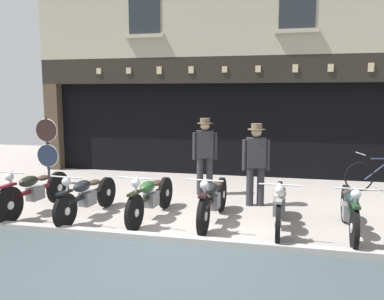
# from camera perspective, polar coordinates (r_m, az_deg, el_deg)

# --- Properties ---
(ground) EXTENTS (22.90, 22.00, 0.18)m
(ground) POSITION_cam_1_polar(r_m,az_deg,el_deg) (5.31, -4.80, -17.78)
(ground) COLOR gray
(shop_facade) EXTENTS (11.20, 4.42, 6.04)m
(shop_facade) POSITION_cam_1_polar(r_m,az_deg,el_deg) (12.67, 5.89, 5.29)
(shop_facade) COLOR black
(shop_facade) RESTS_ON ground
(motorcycle_far_left) EXTENTS (0.62, 2.08, 0.94)m
(motorcycle_far_left) POSITION_cam_1_polar(r_m,az_deg,el_deg) (8.16, -22.04, -5.57)
(motorcycle_far_left) COLOR black
(motorcycle_far_left) RESTS_ON ground
(motorcycle_left) EXTENTS (0.62, 1.98, 0.90)m
(motorcycle_left) POSITION_cam_1_polar(r_m,az_deg,el_deg) (7.57, -15.14, -6.45)
(motorcycle_left) COLOR black
(motorcycle_left) RESTS_ON ground
(motorcycle_center_left) EXTENTS (0.62, 2.05, 0.91)m
(motorcycle_center_left) POSITION_cam_1_polar(r_m,az_deg,el_deg) (7.25, -6.06, -6.79)
(motorcycle_center_left) COLOR black
(motorcycle_center_left) RESTS_ON ground
(motorcycle_center) EXTENTS (0.62, 2.11, 0.93)m
(motorcycle_center) POSITION_cam_1_polar(r_m,az_deg,el_deg) (7.01, 3.11, -7.18)
(motorcycle_center) COLOR black
(motorcycle_center) RESTS_ON ground
(motorcycle_center_right) EXTENTS (0.62, 2.06, 0.93)m
(motorcycle_center_right) POSITION_cam_1_polar(r_m,az_deg,el_deg) (6.81, 12.64, -7.80)
(motorcycle_center_right) COLOR black
(motorcycle_center_right) RESTS_ON ground
(motorcycle_right) EXTENTS (0.62, 2.07, 0.92)m
(motorcycle_right) POSITION_cam_1_polar(r_m,az_deg,el_deg) (6.92, 22.08, -7.98)
(motorcycle_right) COLOR black
(motorcycle_right) RESTS_ON ground
(salesman_left) EXTENTS (0.55, 0.35, 1.76)m
(salesman_left) POSITION_cam_1_polar(r_m,az_deg,el_deg) (8.85, 1.89, -0.33)
(salesman_left) COLOR #2D2D33
(salesman_left) RESTS_ON ground
(shopkeeper_center) EXTENTS (0.55, 0.35, 1.70)m
(shopkeeper_center) POSITION_cam_1_polar(r_m,az_deg,el_deg) (8.06, 9.32, -1.52)
(shopkeeper_center) COLOR #2D2D33
(shopkeeper_center) RESTS_ON ground
(tyre_sign_pole) EXTENTS (0.60, 0.06, 1.71)m
(tyre_sign_pole) POSITION_cam_1_polar(r_m,az_deg,el_deg) (10.58, -20.42, 0.84)
(tyre_sign_pole) COLOR #232328
(tyre_sign_pole) RESTS_ON ground
(advert_board_near) EXTENTS (0.74, 0.03, 1.01)m
(advert_board_near) POSITION_cam_1_polar(r_m,az_deg,el_deg) (10.96, 12.32, 5.09)
(advert_board_near) COLOR silver
(leaning_bicycle) EXTENTS (1.77, 0.59, 0.95)m
(leaning_bicycle) POSITION_cam_1_polar(r_m,az_deg,el_deg) (10.35, 26.10, -3.33)
(leaning_bicycle) COLOR black
(leaning_bicycle) RESTS_ON ground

